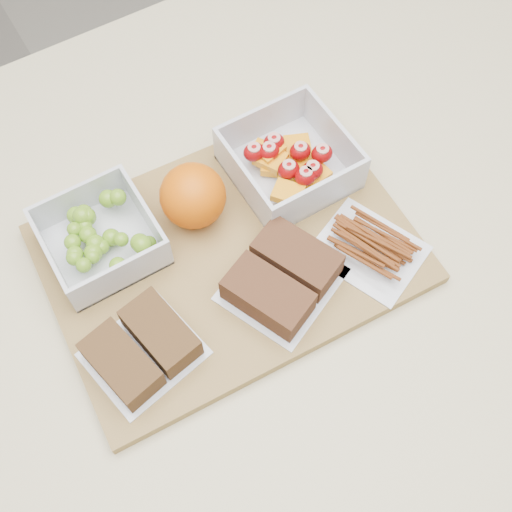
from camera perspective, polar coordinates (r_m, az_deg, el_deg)
The scene contains 9 objects.
ground at distance 1.62m, azimuth -0.07°, elevation -15.12°, with size 4.00×4.00×0.00m, color gray.
counter at distance 1.19m, azimuth -0.10°, elevation -10.27°, with size 1.20×0.90×0.90m, color beige.
cutting_board at distance 0.76m, azimuth -2.32°, elevation 0.19°, with size 0.42×0.30×0.02m, color olive.
grape_container at distance 0.76m, azimuth -13.66°, elevation 1.64°, with size 0.12×0.12×0.05m.
fruit_container at distance 0.80m, azimuth 2.95°, elevation 8.33°, with size 0.14×0.14×0.06m.
orange at distance 0.75m, azimuth -5.63°, elevation 5.34°, with size 0.08×0.08×0.08m, color #E96005.
sandwich_bag_left at distance 0.70m, azimuth -10.14°, elevation -8.11°, with size 0.13×0.12×0.04m.
sandwich_bag_center at distance 0.72m, azimuth 2.36°, elevation -1.90°, with size 0.16×0.15×0.04m.
pretzel_bag at distance 0.76m, azimuth 10.11°, elevation 0.88°, with size 0.14×0.15×0.03m.
Camera 1 is at (-0.19, -0.31, 1.58)m, focal length 45.00 mm.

